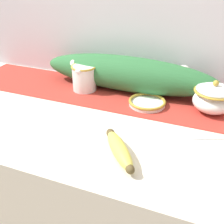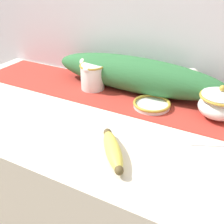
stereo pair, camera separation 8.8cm
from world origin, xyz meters
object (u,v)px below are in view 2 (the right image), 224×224
(sugar_bowl, at_px, (219,103))
(small_dish, at_px, (152,104))
(banana, at_px, (113,150))
(cream_pitcher, at_px, (93,76))

(sugar_bowl, bearing_deg, small_dish, -170.37)
(sugar_bowl, distance_m, banana, 0.41)
(cream_pitcher, relative_size, small_dish, 0.88)
(cream_pitcher, relative_size, sugar_bowl, 0.87)
(small_dish, distance_m, banana, 0.31)
(cream_pitcher, distance_m, small_dish, 0.28)
(sugar_bowl, relative_size, banana, 0.80)
(small_dish, bearing_deg, cream_pitcher, 171.88)
(cream_pitcher, height_order, sugar_bowl, sugar_bowl)
(cream_pitcher, xyz_separation_m, sugar_bowl, (0.49, -0.00, -0.00))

